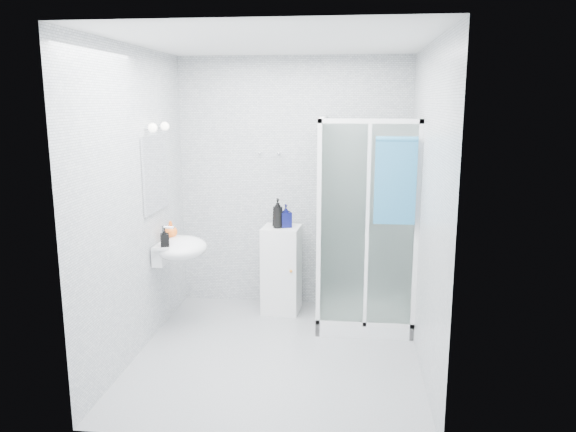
# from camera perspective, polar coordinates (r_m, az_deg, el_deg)

# --- Properties ---
(room) EXTENTS (2.40, 2.60, 2.60)m
(room) POSITION_cam_1_polar(r_m,az_deg,el_deg) (4.60, -1.12, 0.97)
(room) COLOR silver
(room) RESTS_ON ground
(shower_enclosure) EXTENTS (0.90, 0.95, 2.00)m
(shower_enclosure) POSITION_cam_1_polar(r_m,az_deg,el_deg) (5.52, 6.94, -6.45)
(shower_enclosure) COLOR white
(shower_enclosure) RESTS_ON ground
(wall_basin) EXTENTS (0.46, 0.56, 0.35)m
(wall_basin) POSITION_cam_1_polar(r_m,az_deg,el_deg) (5.35, -10.97, -3.24)
(wall_basin) COLOR white
(wall_basin) RESTS_ON ground
(mirror) EXTENTS (0.02, 0.60, 0.70)m
(mirror) POSITION_cam_1_polar(r_m,az_deg,el_deg) (5.29, -13.33, 4.24)
(mirror) COLOR white
(mirror) RESTS_ON room
(vanity_lights) EXTENTS (0.10, 0.40, 0.08)m
(vanity_lights) POSITION_cam_1_polar(r_m,az_deg,el_deg) (5.23, -13.03, 8.81)
(vanity_lights) COLOR silver
(vanity_lights) RESTS_ON room
(wall_hooks) EXTENTS (0.23, 0.06, 0.03)m
(wall_hooks) POSITION_cam_1_polar(r_m,az_deg,el_deg) (5.82, -1.93, 6.39)
(wall_hooks) COLOR silver
(wall_hooks) RESTS_ON room
(storage_cabinet) EXTENTS (0.40, 0.41, 0.90)m
(storage_cabinet) POSITION_cam_1_polar(r_m,az_deg,el_deg) (5.80, -0.66, -5.45)
(storage_cabinet) COLOR white
(storage_cabinet) RESTS_ON ground
(hand_towel) EXTENTS (0.35, 0.05, 0.76)m
(hand_towel) POSITION_cam_1_polar(r_m,az_deg,el_deg) (4.90, 10.86, 3.73)
(hand_towel) COLOR teal
(hand_towel) RESTS_ON shower_enclosure
(shampoo_bottle_a) EXTENTS (0.15, 0.15, 0.30)m
(shampoo_bottle_a) POSITION_cam_1_polar(r_m,az_deg,el_deg) (5.61, -1.05, 0.29)
(shampoo_bottle_a) COLOR black
(shampoo_bottle_a) RESTS_ON storage_cabinet
(shampoo_bottle_b) EXTENTS (0.14, 0.14, 0.23)m
(shampoo_bottle_b) POSITION_cam_1_polar(r_m,az_deg,el_deg) (5.65, -0.22, 0.02)
(shampoo_bottle_b) COLOR #0C0F49
(shampoo_bottle_b) RESTS_ON storage_cabinet
(soap_dispenser_orange) EXTENTS (0.13, 0.13, 0.16)m
(soap_dispenser_orange) POSITION_cam_1_polar(r_m,az_deg,el_deg) (5.49, -11.83, -1.34)
(soap_dispenser_orange) COLOR orange
(soap_dispenser_orange) RESTS_ON wall_basin
(soap_dispenser_black) EXTENTS (0.10, 0.10, 0.17)m
(soap_dispenser_black) POSITION_cam_1_polar(r_m,az_deg,el_deg) (5.17, -12.42, -2.11)
(soap_dispenser_black) COLOR black
(soap_dispenser_black) RESTS_ON wall_basin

